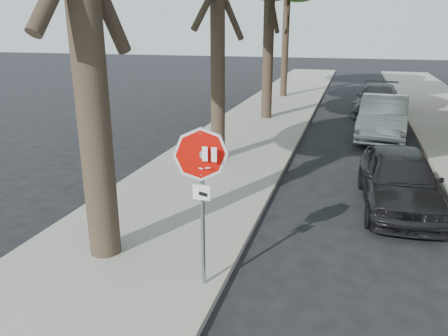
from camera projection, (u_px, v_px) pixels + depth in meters
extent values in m
plane|color=black|center=(245.00, 296.00, 6.98)|extent=(120.00, 120.00, 0.00)
cube|color=gray|center=(255.00, 127.00, 18.60)|extent=(4.00, 55.00, 0.12)
cube|color=#9E9384|center=(303.00, 130.00, 18.05)|extent=(0.12, 55.00, 0.13)
cube|color=#9E9384|center=(418.00, 137.00, 16.87)|extent=(0.12, 55.00, 0.13)
cylinder|color=gray|center=(203.00, 210.00, 6.74)|extent=(0.06, 0.06, 2.60)
cube|color=#99999E|center=(201.00, 154.00, 6.43)|extent=(0.05, 0.06, 0.10)
cylinder|color=#99999E|center=(201.00, 154.00, 6.43)|extent=(0.76, 0.32, 0.82)
cylinder|color=white|center=(201.00, 155.00, 6.42)|extent=(0.76, 0.32, 0.82)
cylinder|color=red|center=(201.00, 155.00, 6.41)|extent=(0.68, 0.29, 0.74)
cube|color=white|center=(187.00, 152.00, 6.45)|extent=(0.08, 0.00, 0.22)
cube|color=white|center=(196.00, 153.00, 6.42)|extent=(0.08, 0.00, 0.22)
cube|color=white|center=(205.00, 154.00, 6.38)|extent=(0.08, 0.00, 0.22)
cube|color=white|center=(214.00, 155.00, 6.34)|extent=(0.08, 0.00, 0.22)
cube|color=silver|center=(194.00, 167.00, 6.49)|extent=(0.08, 0.00, 0.03)
cube|color=silver|center=(201.00, 168.00, 6.47)|extent=(0.08, 0.00, 0.03)
cube|color=silver|center=(208.00, 168.00, 6.43)|extent=(0.08, 0.00, 0.03)
cube|color=white|center=(202.00, 192.00, 6.61)|extent=(0.28, 0.02, 0.24)
cube|color=black|center=(203.00, 194.00, 6.59)|extent=(0.15, 0.00, 0.08)
cylinder|color=black|center=(217.00, 0.00, 12.58)|extent=(0.44, 0.44, 9.50)
cylinder|color=black|center=(269.00, 3.00, 18.85)|extent=(0.48, 0.48, 10.00)
cylinder|color=black|center=(286.00, 19.00, 25.48)|extent=(0.40, 0.40, 9.00)
imported|color=black|center=(399.00, 179.00, 10.26)|extent=(1.89, 4.24, 1.41)
imported|color=#B2B4BB|center=(383.00, 117.00, 16.87)|extent=(2.11, 4.99, 1.60)
imported|color=#49494E|center=(377.00, 99.00, 21.65)|extent=(2.55, 5.13, 1.43)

